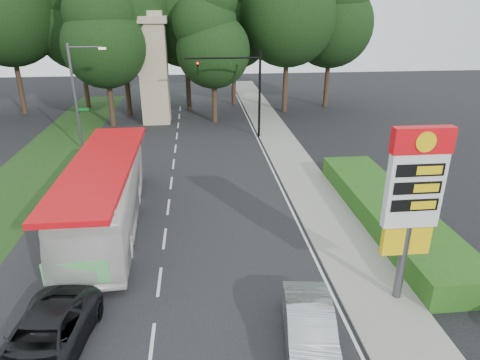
{
  "coord_description": "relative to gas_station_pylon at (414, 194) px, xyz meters",
  "views": [
    {
      "loc": [
        1.8,
        -10.87,
        10.57
      ],
      "look_at": [
        3.87,
        9.29,
        2.2
      ],
      "focal_mm": 32.0,
      "sensor_mm": 36.0,
      "label": 1
    }
  ],
  "objects": [
    {
      "name": "monument",
      "position": [
        -11.2,
        28.01,
        0.66
      ],
      "size": [
        3.0,
        3.0,
        10.05
      ],
      "color": "tan",
      "rests_on": "ground"
    },
    {
      "name": "ground",
      "position": [
        -9.2,
        -1.99,
        -4.45
      ],
      "size": [
        120.0,
        120.0,
        0.0
      ],
      "primitive_type": "plane",
      "color": "black",
      "rests_on": "ground"
    },
    {
      "name": "tree_west_near",
      "position": [
        -19.2,
        35.01,
        5.57
      ],
      "size": [
        8.4,
        8.4,
        16.5
      ],
      "color": "#2D2116",
      "rests_on": "ground"
    },
    {
      "name": "grass_verge_left",
      "position": [
        -18.7,
        16.01,
        -4.44
      ],
      "size": [
        5.0,
        50.0,
        0.02
      ],
      "primitive_type": "cube",
      "color": "#193814",
      "rests_on": "ground"
    },
    {
      "name": "sedan_silver",
      "position": [
        -4.01,
        -2.14,
        -3.71
      ],
      "size": [
        2.13,
        4.64,
        1.47
      ],
      "primitive_type": "imported",
      "rotation": [
        0.0,
        0.0,
        -0.13
      ],
      "color": "#A1A5A9",
      "rests_on": "ground"
    },
    {
      "name": "traffic_signal_mast",
      "position": [
        -3.52,
        22.0,
        0.22
      ],
      "size": [
        6.1,
        0.35,
        7.2
      ],
      "color": "black",
      "rests_on": "ground"
    },
    {
      "name": "tree_east_near",
      "position": [
        -3.2,
        35.01,
        5.23
      ],
      "size": [
        8.12,
        8.12,
        15.95
      ],
      "color": "#2D2116",
      "rests_on": "ground"
    },
    {
      "name": "transit_bus",
      "position": [
        -12.13,
        7.21,
        -2.72
      ],
      "size": [
        3.56,
        12.57,
        3.46
      ],
      "primitive_type": "imported",
      "rotation": [
        0.0,
        0.0,
        0.05
      ],
      "color": "white",
      "rests_on": "ground"
    },
    {
      "name": "gas_station_pylon",
      "position": [
        0.0,
        0.0,
        0.0
      ],
      "size": [
        2.1,
        0.45,
        6.85
      ],
      "color": "#59595E",
      "rests_on": "ground"
    },
    {
      "name": "tree_monument_right",
      "position": [
        -5.7,
        27.51,
        3.56
      ],
      "size": [
        6.72,
        6.72,
        13.2
      ],
      "color": "#2D2116",
      "rests_on": "ground"
    },
    {
      "name": "sidewalk_right",
      "position": [
        -0.7,
        10.01,
        -4.39
      ],
      "size": [
        3.0,
        80.0,
        0.12
      ],
      "primitive_type": "cube",
      "color": "gray",
      "rests_on": "ground"
    },
    {
      "name": "hedge",
      "position": [
        2.3,
        6.01,
        -3.85
      ],
      "size": [
        3.0,
        14.0,
        1.2
      ],
      "primitive_type": "cube",
      "color": "#224C14",
      "rests_on": "ground"
    },
    {
      "name": "road_surface",
      "position": [
        -9.2,
        10.01,
        -4.44
      ],
      "size": [
        14.0,
        80.0,
        0.02
      ],
      "primitive_type": "cube",
      "color": "black",
      "rests_on": "ground"
    },
    {
      "name": "suv_charcoal",
      "position": [
        -12.5,
        -1.76,
        -3.73
      ],
      "size": [
        2.97,
        5.43,
        1.44
      ],
      "primitive_type": "imported",
      "rotation": [
        0.0,
        0.0,
        -0.11
      ],
      "color": "black",
      "rests_on": "ground"
    },
    {
      "name": "tree_far_east",
      "position": [
        6.8,
        33.01,
        5.9
      ],
      "size": [
        8.68,
        8.68,
        17.05
      ],
      "color": "#2D2116",
      "rests_on": "ground"
    },
    {
      "name": "tree_monument_left",
      "position": [
        -15.2,
        27.01,
        4.23
      ],
      "size": [
        7.28,
        7.28,
        14.3
      ],
      "color": "#2D2116",
      "rests_on": "ground"
    },
    {
      "name": "streetlight_signs",
      "position": [
        -16.19,
        20.01,
        -0.01
      ],
      "size": [
        2.75,
        0.98,
        8.0
      ],
      "color": "#59595E",
      "rests_on": "ground"
    }
  ]
}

